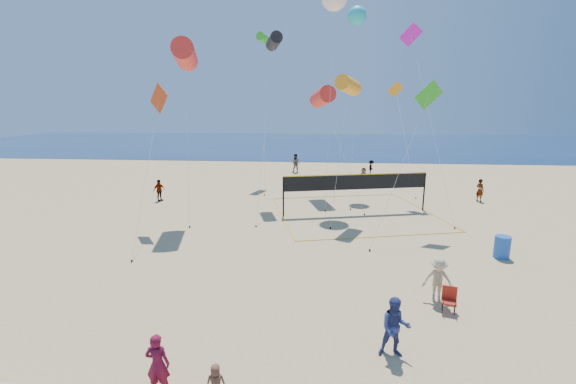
# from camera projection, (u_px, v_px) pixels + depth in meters

# --- Properties ---
(ground) EXTENTS (120.00, 120.00, 0.00)m
(ground) POSITION_uv_depth(u_px,v_px,m) (295.00, 346.00, 11.03)
(ground) COLOR tan
(ground) RESTS_ON ground
(ocean) EXTENTS (140.00, 50.00, 0.03)m
(ocean) POSITION_uv_depth(u_px,v_px,m) (319.00, 143.00, 71.29)
(ocean) COLOR #10234F
(ocean) RESTS_ON ground
(woman) EXTENTS (0.59, 0.40, 1.57)m
(woman) POSITION_uv_depth(u_px,v_px,m) (158.00, 364.00, 9.04)
(woman) COLOR maroon
(woman) RESTS_ON ground
(toddler) EXTENTS (0.44, 0.30, 0.86)m
(toddler) POSITION_uv_depth(u_px,v_px,m) (216.00, 383.00, 8.08)
(toddler) COLOR brown
(toddler) RESTS_ON seawall
(bystander_a) EXTENTS (0.85, 0.68, 1.71)m
(bystander_a) POSITION_uv_depth(u_px,v_px,m) (395.00, 327.00, 10.43)
(bystander_a) COLOR navy
(bystander_a) RESTS_ON ground
(bystander_b) EXTENTS (1.10, 0.73, 1.60)m
(bystander_b) POSITION_uv_depth(u_px,v_px,m) (438.00, 280.00, 13.41)
(bystander_b) COLOR tan
(bystander_b) RESTS_ON ground
(far_person_0) EXTENTS (0.80, 0.99, 1.57)m
(far_person_0) POSITION_uv_depth(u_px,v_px,m) (159.00, 190.00, 27.74)
(far_person_0) COLOR gray
(far_person_0) RESTS_ON ground
(far_person_1) EXTENTS (1.44, 1.19, 1.55)m
(far_person_1) POSITION_uv_depth(u_px,v_px,m) (363.00, 177.00, 33.24)
(far_person_1) COLOR gray
(far_person_1) RESTS_ON ground
(far_person_2) EXTENTS (0.65, 0.72, 1.64)m
(far_person_2) POSITION_uv_depth(u_px,v_px,m) (480.00, 190.00, 27.61)
(far_person_2) COLOR gray
(far_person_2) RESTS_ON ground
(far_person_3) EXTENTS (1.08, 0.92, 1.94)m
(far_person_3) POSITION_uv_depth(u_px,v_px,m) (296.00, 163.00, 39.52)
(far_person_3) COLOR gray
(far_person_3) RESTS_ON ground
(far_person_4) EXTENTS (0.82, 1.10, 1.53)m
(far_person_4) POSITION_uv_depth(u_px,v_px,m) (371.00, 168.00, 37.92)
(far_person_4) COLOR gray
(far_person_4) RESTS_ON ground
(camp_chair) EXTENTS (0.57, 0.67, 0.96)m
(camp_chair) POSITION_uv_depth(u_px,v_px,m) (449.00, 298.00, 12.77)
(camp_chair) COLOR #9E2012
(camp_chair) RESTS_ON ground
(trash_barrel) EXTENTS (0.84, 0.84, 1.02)m
(trash_barrel) POSITION_uv_depth(u_px,v_px,m) (502.00, 247.00, 17.36)
(trash_barrel) COLOR blue
(trash_barrel) RESTS_ON ground
(volleyball_net) EXTENTS (11.50, 11.39, 2.55)m
(volleyball_net) POSITION_uv_depth(u_px,v_px,m) (356.00, 186.00, 24.36)
(volleyball_net) COLOR black
(volleyball_net) RESTS_ON ground
(kite_0) EXTENTS (1.88, 3.56, 10.35)m
(kite_0) POSITION_uv_depth(u_px,v_px,m) (185.00, 55.00, 21.61)
(kite_0) COLOR red
(kite_0) RESTS_ON ground
(kite_1) EXTENTS (1.41, 8.09, 11.59)m
(kite_1) POSITION_uv_depth(u_px,v_px,m) (274.00, 41.00, 26.21)
(kite_1) COLOR black
(kite_1) RESTS_ON ground
(kite_2) EXTENTS (1.78, 3.60, 8.48)m
(kite_2) POSITION_uv_depth(u_px,v_px,m) (348.00, 85.00, 22.12)
(kite_2) COLOR orange
(kite_2) RESTS_ON ground
(kite_3) EXTENTS (1.52, 6.40, 7.98)m
(kite_3) POSITION_uv_depth(u_px,v_px,m) (158.00, 105.00, 20.96)
(kite_3) COLOR #C53C15
(kite_3) RESTS_ON ground
(kite_4) EXTENTS (4.03, 4.33, 8.10)m
(kite_4) POSITION_uv_depth(u_px,v_px,m) (426.00, 103.00, 20.19)
(kite_4) COLOR green
(kite_4) RESTS_ON ground
(kite_5) EXTENTS (2.22, 8.59, 12.46)m
(kite_5) POSITION_uv_depth(u_px,v_px,m) (413.00, 45.00, 26.71)
(kite_5) COLOR #F71AD7
(kite_5) RESTS_ON ground
(kite_7) EXTENTS (1.77, 7.81, 14.13)m
(kite_7) POSITION_uv_depth(u_px,v_px,m) (357.00, 16.00, 29.18)
(kite_7) COLOR #23C3D2
(kite_7) RESTS_ON ground
(kite_8) EXTENTS (1.50, 7.40, 12.88)m
(kite_8) POSITION_uv_depth(u_px,v_px,m) (264.00, 39.00, 33.14)
(kite_8) COLOR green
(kite_8) RESTS_ON ground
(kite_9) EXTENTS (1.38, 8.45, 8.94)m
(kite_9) POSITION_uv_depth(u_px,v_px,m) (397.00, 96.00, 34.29)
(kite_9) COLOR orange
(kite_9) RESTS_ON ground
(kite_10) EXTENTS (3.85, 7.11, 8.18)m
(kite_10) POSITION_uv_depth(u_px,v_px,m) (323.00, 97.00, 28.25)
(kite_10) COLOR red
(kite_10) RESTS_ON ground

